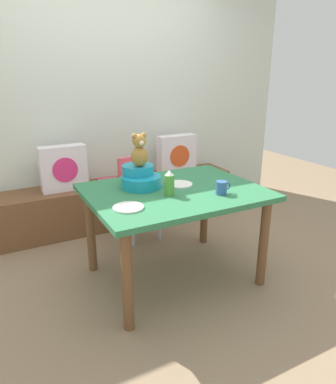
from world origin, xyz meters
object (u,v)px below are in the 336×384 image
Objects in this scene: ketchup_bottle at (169,184)px; coffee_mug at (222,188)px; dining_table at (174,202)px; infant_seat_teal at (140,178)px; dinner_plate_far at (128,207)px; dinner_plate_near at (180,184)px; highchair at (139,187)px; pillow_floral_right at (177,155)px; pillow_floral_left at (64,168)px; book_stack at (107,181)px; teddy_bear at (139,151)px.

coffee_mug is (0.34, -0.15, -0.04)m from ketchup_bottle.
infant_seat_teal reaches higher than dining_table.
dining_table is 0.49m from dinner_plate_far.
ketchup_bottle is at bearing -136.21° from dinner_plate_near.
pillow_floral_right is at bearing 32.86° from highchair.
pillow_floral_left is 1.32m from dinner_plate_near.
highchair is at bearing 63.65° from dinner_plate_far.
ketchup_bottle is (-0.09, -0.10, 0.19)m from dining_table.
highchair reaches higher than dinner_plate_near.
pillow_floral_right is 0.84m from book_stack.
dining_table is 0.32m from infant_seat_teal.
ketchup_bottle is (-0.79, -1.32, 0.15)m from pillow_floral_right.
infant_seat_teal is at bearing 56.74° from dinner_plate_far.
infant_seat_teal is 0.45m from dinner_plate_far.
teddy_bear is (-0.00, -0.00, 0.21)m from infant_seat_teal.
pillow_floral_right reaches higher than book_stack.
ketchup_bottle is at bearing -70.64° from pillow_floral_left.
pillow_floral_left is at bearing -177.25° from book_stack.
book_stack is 0.16× the size of dining_table.
pillow_floral_right is 1.42m from teddy_bear.
dining_table is at bearing -93.86° from highchair.
dinner_plate_far is at bearing -123.26° from infant_seat_teal.
teddy_bear is (-0.89, -1.04, 0.34)m from pillow_floral_right.
pillow_floral_left is 1.11m from infant_seat_teal.
highchair is (-0.64, -0.42, -0.16)m from pillow_floral_right.
teddy_bear is 0.41m from dinner_plate_near.
dinner_plate_near is at bearing -79.90° from book_stack.
ketchup_bottle is (-0.15, -0.90, 0.31)m from highchair.
dinner_plate_far is at bearing -156.20° from dining_table.
infant_seat_teal is (-0.08, -1.07, 0.33)m from book_stack.
coffee_mug is (0.25, -0.24, 0.15)m from dining_table.
infant_seat_teal is 1.32× the size of teddy_bear.
highchair is 2.39× the size of infant_seat_teal.
pillow_floral_left is 1.25m from pillow_floral_right.
dinner_plate_near is (-0.61, -1.15, 0.07)m from pillow_floral_right.
coffee_mug is at bearing -43.44° from infant_seat_teal.
pillow_floral_left reaches higher than dinner_plate_far.
pillow_floral_right is at bearing 51.20° from dinner_plate_far.
pillow_floral_left is 1.41m from ketchup_bottle.
teddy_bear is 0.66m from coffee_mug.
ketchup_bottle is at bearing -133.55° from dining_table.
coffee_mug is (0.37, -1.49, 0.30)m from book_stack.
highchair is 3.16× the size of teddy_bear.
teddy_bear is at bearing 56.70° from dinner_plate_far.
dinner_plate_near is at bearing 116.95° from coffee_mug.
ketchup_bottle is 0.92× the size of dinner_plate_far.
teddy_bear reaches higher than pillow_floral_right.
dinner_plate_near is at bearing 40.73° from dining_table.
infant_seat_teal is (-0.20, 0.18, 0.17)m from dining_table.
dining_table is at bearing -65.54° from pillow_floral_left.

